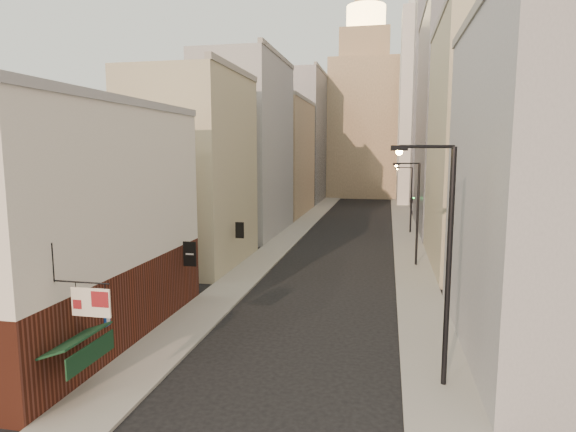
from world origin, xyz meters
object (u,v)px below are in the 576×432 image
object	(u,v)px
streetlamp_near	(443,253)
streetlamp_mid	(415,208)
clock_tower	(364,112)
white_tower	(423,100)
streetlamp_far	(410,196)
traffic_light_right	(411,201)

from	to	relation	value
streetlamp_near	streetlamp_mid	xyz separation A→B (m)	(0.08, 21.45, -0.70)
clock_tower	white_tower	world-z (taller)	clock_tower
clock_tower	white_tower	xyz separation A→B (m)	(11.00, -14.00, 0.97)
streetlamp_near	streetlamp_mid	distance (m)	21.46
clock_tower	streetlamp_far	world-z (taller)	clock_tower
streetlamp_near	traffic_light_right	xyz separation A→B (m)	(0.60, 38.34, -1.90)
streetlamp_mid	streetlamp_far	xyz separation A→B (m)	(0.26, 16.56, -0.53)
streetlamp_far	clock_tower	bearing A→B (deg)	89.04
clock_tower	white_tower	bearing A→B (deg)	-51.84
clock_tower	traffic_light_right	distance (m)	49.11
clock_tower	streetlamp_near	xyz separation A→B (m)	(7.45, -84.76, -11.94)
streetlamp_mid	streetlamp_near	bearing A→B (deg)	-104.46
streetlamp_mid	traffic_light_right	world-z (taller)	streetlamp_mid
streetlamp_mid	traffic_light_right	xyz separation A→B (m)	(0.52, 16.89, -1.19)
clock_tower	streetlamp_near	size ratio (longest dim) A/B	4.50
white_tower	clock_tower	bearing A→B (deg)	128.16
white_tower	streetlamp_mid	size ratio (longest dim) A/B	4.75
streetlamp_near	traffic_light_right	world-z (taller)	streetlamp_near
clock_tower	traffic_light_right	world-z (taller)	clock_tower
white_tower	streetlamp_mid	world-z (taller)	white_tower
streetlamp_mid	traffic_light_right	bearing A→B (deg)	73.99
white_tower	streetlamp_mid	bearing A→B (deg)	-94.02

